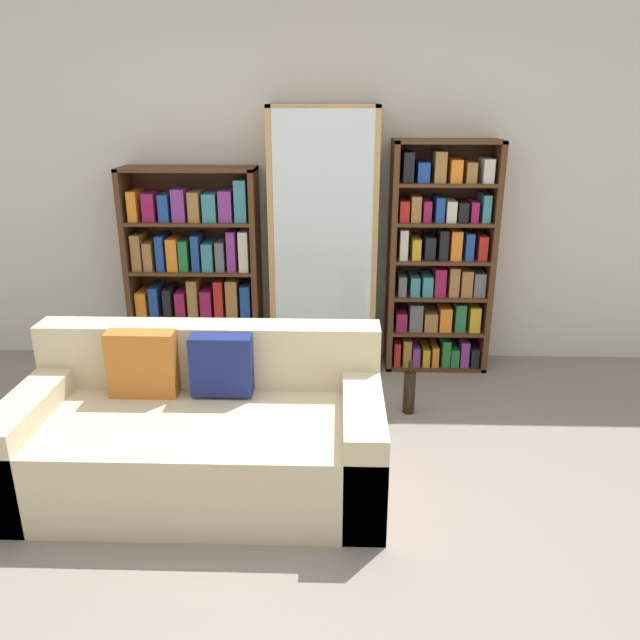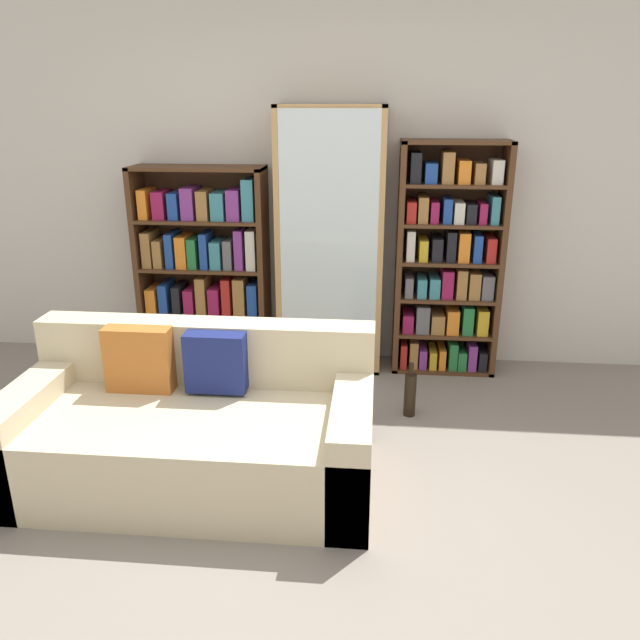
# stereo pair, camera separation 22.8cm
# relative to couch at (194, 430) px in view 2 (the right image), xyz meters

# --- Properties ---
(ground_plane) EXTENTS (16.00, 16.00, 0.00)m
(ground_plane) POSITION_rel_couch_xyz_m (0.60, -0.48, -0.28)
(ground_plane) COLOR gray
(wall_back) EXTENTS (6.93, 0.06, 2.70)m
(wall_back) POSITION_rel_couch_xyz_m (0.60, 1.80, 1.07)
(wall_back) COLOR beige
(wall_back) RESTS_ON ground
(couch) EXTENTS (1.87, 0.93, 0.78)m
(couch) POSITION_rel_couch_xyz_m (0.00, 0.00, 0.00)
(couch) COLOR beige
(couch) RESTS_ON ground
(bookshelf_left) EXTENTS (0.97, 0.32, 1.48)m
(bookshelf_left) POSITION_rel_couch_xyz_m (-0.35, 1.60, 0.42)
(bookshelf_left) COLOR #4C2D19
(bookshelf_left) RESTS_ON ground
(display_cabinet) EXTENTS (0.76, 0.36, 1.90)m
(display_cabinet) POSITION_rel_couch_xyz_m (0.60, 1.58, 0.67)
(display_cabinet) COLOR tan
(display_cabinet) RESTS_ON ground
(bookshelf_right) EXTENTS (0.75, 0.32, 1.67)m
(bookshelf_right) POSITION_rel_couch_xyz_m (1.45, 1.60, 0.52)
(bookshelf_right) COLOR #4C2D19
(bookshelf_right) RESTS_ON ground
(wine_bottle) EXTENTS (0.08, 0.08, 0.36)m
(wine_bottle) POSITION_rel_couch_xyz_m (1.17, 0.80, -0.13)
(wine_bottle) COLOR black
(wine_bottle) RESTS_ON ground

